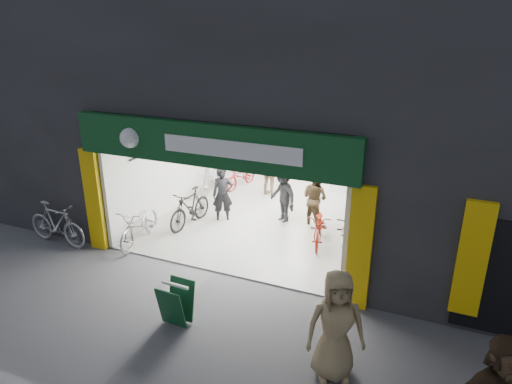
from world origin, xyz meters
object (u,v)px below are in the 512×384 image
Objects in this scene: bike_left_front at (140,225)px; pedestrian_near at (336,326)px; bike_right_front at (346,230)px; sandwich_board at (176,303)px; parked_bike at (57,224)px.

bike_left_front is 1.00× the size of pedestrian_near.
bike_left_front is at bearing 129.95° from pedestrian_near.
bike_right_front is at bearing 75.32° from pedestrian_near.
bike_right_front is 4.83m from sandwich_board.
pedestrian_near is 3.10m from sandwich_board.
pedestrian_near reaches higher than bike_left_front.
parked_bike reaches higher than bike_left_front.
pedestrian_near is (7.66, -1.80, 0.39)m from parked_bike.
parked_bike is (-1.90, -0.90, 0.07)m from bike_left_front.
bike_right_front reaches higher than sandwich_board.
bike_right_front is 2.00× the size of sandwich_board.
sandwich_board is (4.60, -1.64, -0.11)m from parked_bike.
pedestrian_near reaches higher than parked_bike.
parked_bike is 7.88m from pedestrian_near.
bike_left_front reaches higher than sandwich_board.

